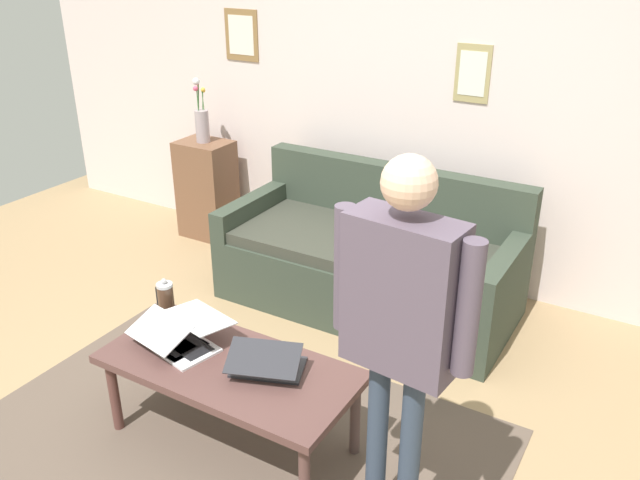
% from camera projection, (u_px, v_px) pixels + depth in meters
% --- Properties ---
extents(ground_plane, '(7.68, 7.68, 0.00)m').
position_uv_depth(ground_plane, '(247.00, 445.00, 3.21)').
color(ground_plane, '#9C7E58').
extents(area_rug, '(2.53, 1.83, 0.01)m').
position_uv_depth(area_rug, '(221.00, 451.00, 3.17)').
color(area_rug, brown).
rests_on(area_rug, ground_plane).
extents(back_wall, '(7.04, 0.11, 2.70)m').
position_uv_depth(back_wall, '(434.00, 88.00, 4.37)').
color(back_wall, beige).
rests_on(back_wall, ground_plane).
extents(couch, '(1.91, 0.88, 0.88)m').
position_uv_depth(couch, '(371.00, 261.00, 4.36)').
color(couch, '#323C30').
rests_on(couch, ground_plane).
extents(coffee_table, '(1.23, 0.57, 0.45)m').
position_uv_depth(coffee_table, '(229.00, 372.00, 3.08)').
color(coffee_table, brown).
rests_on(coffee_table, ground_plane).
extents(laptop_left, '(0.40, 0.40, 0.14)m').
position_uv_depth(laptop_left, '(188.00, 336.00, 3.19)').
color(laptop_left, silver).
rests_on(laptop_left, coffee_table).
extents(laptop_center, '(0.40, 0.36, 0.14)m').
position_uv_depth(laptop_center, '(267.00, 364.00, 2.99)').
color(laptop_center, '#28282D').
rests_on(laptop_center, coffee_table).
extents(laptop_right, '(0.36, 0.32, 0.15)m').
position_uv_depth(laptop_right, '(168.00, 337.00, 3.19)').
color(laptop_right, silver).
rests_on(laptop_right, coffee_table).
extents(french_press, '(0.10, 0.08, 0.24)m').
position_uv_depth(french_press, '(166.00, 301.00, 3.38)').
color(french_press, '#4C3323').
rests_on(french_press, coffee_table).
extents(side_shelf, '(0.42, 0.32, 0.80)m').
position_uv_depth(side_shelf, '(207.00, 189.00, 5.34)').
color(side_shelf, brown).
rests_on(side_shelf, ground_plane).
extents(flower_vase, '(0.11, 0.11, 0.50)m').
position_uv_depth(flower_vase, '(202.00, 122.00, 5.10)').
color(flower_vase, '#9E8F96').
rests_on(flower_vase, side_shelf).
extents(person_standing, '(0.58, 0.23, 1.64)m').
position_uv_depth(person_standing, '(401.00, 313.00, 2.33)').
color(person_standing, '#303D4F').
rests_on(person_standing, ground_plane).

